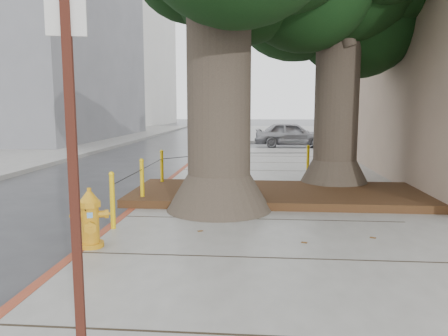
# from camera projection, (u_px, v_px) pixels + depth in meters

# --- Properties ---
(ground) EXTENTS (140.00, 140.00, 0.00)m
(ground) POSITION_uv_depth(u_px,v_px,m) (222.00, 267.00, 5.83)
(ground) COLOR #28282B
(ground) RESTS_ON ground
(sidewalk_far) EXTENTS (16.00, 20.00, 0.15)m
(sidewalk_far) POSITION_uv_depth(u_px,v_px,m) (329.00, 133.00, 34.93)
(sidewalk_far) COLOR slate
(sidewalk_far) RESTS_ON ground
(curb_red) EXTENTS (0.14, 26.00, 0.16)m
(curb_red) POSITION_uv_depth(u_px,v_px,m) (131.00, 214.00, 8.45)
(curb_red) COLOR maroon
(curb_red) RESTS_ON ground
(planter_bed) EXTENTS (6.40, 2.60, 0.16)m
(planter_bed) POSITION_uv_depth(u_px,v_px,m) (279.00, 194.00, 9.57)
(planter_bed) COLOR black
(planter_bed) RESTS_ON sidewalk_main
(building_far_grey) EXTENTS (12.00, 16.00, 12.00)m
(building_far_grey) POSITION_uv_depth(u_px,v_px,m) (19.00, 46.00, 27.94)
(building_far_grey) COLOR slate
(building_far_grey) RESTS_ON ground
(building_far_white) EXTENTS (12.00, 18.00, 15.00)m
(building_far_white) POSITION_uv_depth(u_px,v_px,m) (110.00, 60.00, 50.59)
(building_far_white) COLOR silver
(building_far_white) RESTS_ON ground
(bollard_ring) EXTENTS (3.79, 5.39, 0.95)m
(bollard_ring) POSITION_uv_depth(u_px,v_px,m) (202.00, 170.00, 10.13)
(bollard_ring) COLOR #E7B70C
(bollard_ring) RESTS_ON sidewalk_main
(fire_hydrant) EXTENTS (0.46, 0.46, 0.85)m
(fire_hydrant) POSITION_uv_depth(u_px,v_px,m) (90.00, 218.00, 6.15)
(fire_hydrant) COLOR orange
(fire_hydrant) RESTS_ON sidewalk_main
(signpost) EXTENTS (0.28, 0.09, 2.88)m
(signpost) POSITION_uv_depth(u_px,v_px,m) (72.00, 154.00, 3.24)
(signpost) COLOR #471911
(signpost) RESTS_ON sidewalk_main
(car_silver) EXTENTS (3.99, 1.72, 1.34)m
(car_silver) POSITION_uv_depth(u_px,v_px,m) (292.00, 134.00, 23.27)
(car_silver) COLOR #96969A
(car_silver) RESTS_ON ground
(car_dark) EXTENTS (2.31, 4.83, 1.36)m
(car_dark) POSITION_uv_depth(u_px,v_px,m) (52.00, 132.00, 24.81)
(car_dark) COLOR black
(car_dark) RESTS_ON ground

